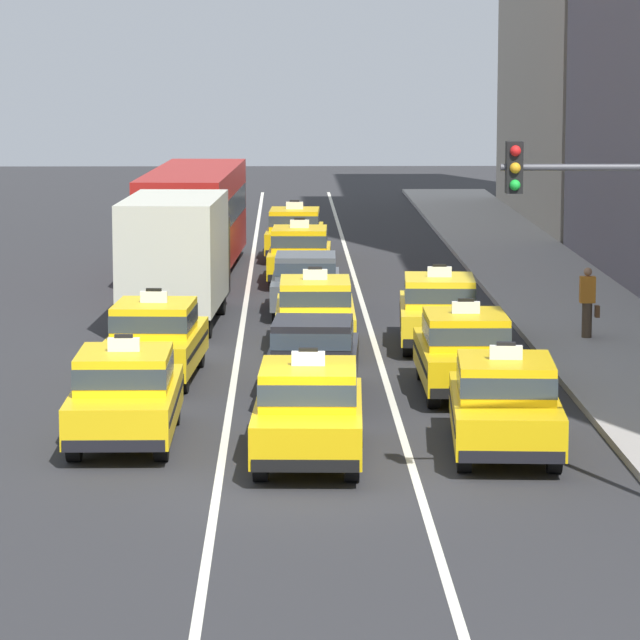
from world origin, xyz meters
TOP-DOWN VIEW (x-y plane):
  - ground_plane at (0.00, 0.00)m, footprint 160.00×160.00m
  - lane_stripe_left_center at (-1.60, 20.00)m, footprint 0.14×80.00m
  - lane_stripe_center_right at (1.60, 20.00)m, footprint 0.14×80.00m
  - sidewalk_curb at (7.20, 15.00)m, footprint 4.00×90.00m
  - taxi_left_nearest at (-3.35, 3.05)m, footprint 1.84×4.57m
  - taxi_left_second at (-3.26, 9.28)m, footprint 2.06×4.65m
  - box_truck_left_third at (-3.25, 17.32)m, footprint 2.57×7.06m
  - bus_left_fourth at (-3.35, 27.83)m, footprint 3.01×11.30m
  - taxi_center_nearest at (-0.13, 1.54)m, footprint 1.97×4.62m
  - sedan_center_second at (0.04, 7.25)m, footprint 2.01×4.40m
  - taxi_center_third at (0.18, 13.05)m, footprint 1.87×4.58m
  - sedan_center_fourth at (0.03, 18.95)m, footprint 1.87×4.34m
  - taxi_center_fifth at (-0.08, 25.32)m, footprint 1.96×4.62m
  - taxi_center_sixth at (-0.19, 31.72)m, footprint 2.00×4.63m
  - taxi_right_nearest at (3.27, 2.09)m, footprint 2.09×4.66m
  - taxi_right_second at (3.11, 7.58)m, footprint 1.85×4.57m
  - taxi_right_third at (3.09, 13.51)m, footprint 2.05×4.65m
  - pedestrian_by_storefront at (6.64, 13.86)m, footprint 0.47×0.24m
  - traffic_light_pole at (4.49, -2.02)m, footprint 2.87×0.33m

SIDE VIEW (x-z plane):
  - ground_plane at x=0.00m, z-range 0.00..0.00m
  - lane_stripe_left_center at x=-1.60m, z-range 0.00..0.01m
  - lane_stripe_center_right at x=1.60m, z-range 0.00..0.01m
  - sidewalk_curb at x=7.20m, z-range 0.00..0.15m
  - sedan_center_second at x=0.04m, z-range 0.06..1.64m
  - sedan_center_fourth at x=0.03m, z-range 0.06..1.64m
  - taxi_left_nearest at x=-3.35m, z-range -0.10..1.86m
  - taxi_left_second at x=-3.26m, z-range -0.10..1.86m
  - taxi_center_nearest at x=-0.13m, z-range -0.10..1.86m
  - taxi_center_third at x=0.18m, z-range -0.10..1.86m
  - taxi_center_fifth at x=-0.08m, z-range -0.10..1.86m
  - taxi_center_sixth at x=-0.19m, z-range -0.10..1.86m
  - taxi_right_nearest at x=3.27m, z-range -0.10..1.86m
  - taxi_right_second at x=3.11m, z-range -0.10..1.86m
  - taxi_right_third at x=3.09m, z-range -0.10..1.86m
  - pedestrian_by_storefront at x=6.64m, z-range 0.15..1.82m
  - box_truck_left_third at x=-3.25m, z-range 0.14..3.41m
  - bus_left_fourth at x=-3.35m, z-range 0.21..3.43m
  - traffic_light_pole at x=4.49m, z-range 1.03..6.61m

